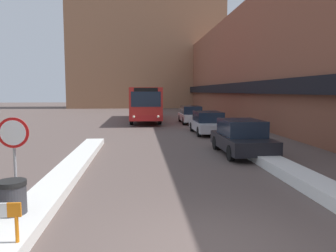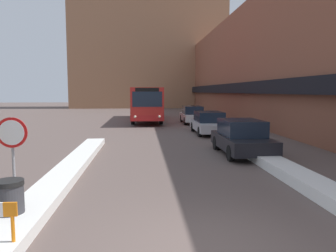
{
  "view_description": "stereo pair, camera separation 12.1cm",
  "coord_description": "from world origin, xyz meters",
  "px_view_note": "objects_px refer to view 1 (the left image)",
  "views": [
    {
      "loc": [
        -1.22,
        -5.35,
        2.75
      ],
      "look_at": [
        -0.02,
        8.68,
        1.27
      ],
      "focal_mm": 35.0,
      "sensor_mm": 36.0,
      "label": 1
    },
    {
      "loc": [
        -1.1,
        -5.36,
        2.75
      ],
      "look_at": [
        -0.02,
        8.68,
        1.27
      ],
      "focal_mm": 35.0,
      "sensor_mm": 36.0,
      "label": 2
    }
  ],
  "objects_px": {
    "parked_car_middle": "(208,123)",
    "parked_car_front": "(242,137)",
    "parked_car_back": "(191,115)",
    "trash_bin": "(12,203)",
    "city_bus": "(145,103)",
    "stop_sign": "(14,141)"
  },
  "relations": [
    {
      "from": "parked_car_front",
      "to": "parked_car_back",
      "type": "distance_m",
      "value": 14.26
    },
    {
      "from": "parked_car_back",
      "to": "stop_sign",
      "type": "relative_size",
      "value": 2.04
    },
    {
      "from": "parked_car_back",
      "to": "trash_bin",
      "type": "bearing_deg",
      "value": -108.23
    },
    {
      "from": "city_bus",
      "to": "parked_car_back",
      "type": "relative_size",
      "value": 2.83
    },
    {
      "from": "stop_sign",
      "to": "trash_bin",
      "type": "xyz_separation_m",
      "value": [
        0.5,
        -1.57,
        -1.05
      ]
    },
    {
      "from": "parked_car_back",
      "to": "stop_sign",
      "type": "bearing_deg",
      "value": -110.85
    },
    {
      "from": "city_bus",
      "to": "parked_car_middle",
      "type": "height_order",
      "value": "city_bus"
    },
    {
      "from": "parked_car_middle",
      "to": "parked_car_front",
      "type": "bearing_deg",
      "value": -90.0
    },
    {
      "from": "parked_car_front",
      "to": "parked_car_middle",
      "type": "relative_size",
      "value": 0.95
    },
    {
      "from": "parked_car_front",
      "to": "stop_sign",
      "type": "xyz_separation_m",
      "value": [
        -7.55,
        -5.57,
        0.77
      ]
    },
    {
      "from": "trash_bin",
      "to": "parked_car_front",
      "type": "bearing_deg",
      "value": 45.37
    },
    {
      "from": "trash_bin",
      "to": "parked_car_middle",
      "type": "bearing_deg",
      "value": 63.68
    },
    {
      "from": "city_bus",
      "to": "stop_sign",
      "type": "distance_m",
      "value": 23.03
    },
    {
      "from": "city_bus",
      "to": "parked_car_front",
      "type": "height_order",
      "value": "city_bus"
    },
    {
      "from": "parked_car_front",
      "to": "stop_sign",
      "type": "distance_m",
      "value": 9.41
    },
    {
      "from": "parked_car_back",
      "to": "trash_bin",
      "type": "relative_size",
      "value": 4.55
    },
    {
      "from": "parked_car_front",
      "to": "city_bus",
      "type": "bearing_deg",
      "value": 103.0
    },
    {
      "from": "stop_sign",
      "to": "parked_car_middle",
      "type": "bearing_deg",
      "value": 59.21
    },
    {
      "from": "parked_car_middle",
      "to": "parked_car_back",
      "type": "relative_size",
      "value": 1.03
    },
    {
      "from": "city_bus",
      "to": "parked_car_back",
      "type": "bearing_deg",
      "value": -36.45
    },
    {
      "from": "stop_sign",
      "to": "trash_bin",
      "type": "bearing_deg",
      "value": -72.2
    },
    {
      "from": "city_bus",
      "to": "trash_bin",
      "type": "height_order",
      "value": "city_bus"
    }
  ]
}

